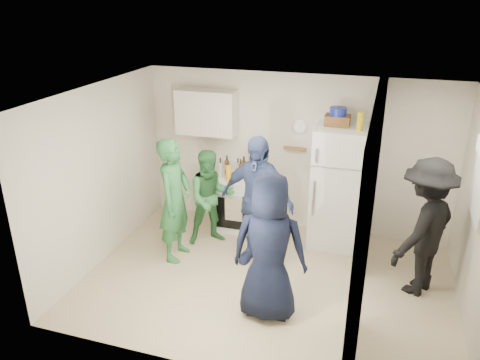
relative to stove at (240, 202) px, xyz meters
name	(u,v)px	position (x,y,z in m)	size (l,w,h in m)	color
floor	(266,281)	(0.80, -1.37, -0.44)	(4.80, 4.80, 0.00)	tan
wall_back	(295,154)	(0.80, 0.33, 0.81)	(4.80, 4.80, 0.00)	silver
wall_front	(223,268)	(0.80, -3.07, 0.81)	(4.80, 4.80, 0.00)	silver
wall_left	(101,175)	(-1.60, -1.37, 0.81)	(3.40, 3.40, 0.00)	silver
wall_right	(480,223)	(3.20, -1.37, 0.81)	(3.40, 3.40, 0.00)	silver
ceiling	(271,96)	(0.80, -1.37, 2.06)	(4.80, 4.80, 0.00)	white
partition_pier_back	(372,176)	(2.00, -0.27, 0.81)	(0.12, 1.20, 2.50)	silver
partition_pier_front	(361,256)	(2.00, -2.47, 0.81)	(0.12, 1.20, 2.50)	silver
partition_header	(378,122)	(2.00, -1.37, 1.86)	(0.12, 1.00, 0.40)	silver
stove	(240,202)	(0.00, 0.00, 0.00)	(0.74, 0.62, 0.89)	white
upper_cabinet	(207,112)	(-0.60, 0.15, 1.41)	(0.95, 0.34, 0.70)	silver
fridge	(339,187)	(1.53, -0.03, 0.48)	(0.76, 0.74, 1.84)	white
wicker_basket	(337,120)	(1.43, 0.02, 1.47)	(0.35, 0.25, 0.15)	brown
blue_bowl	(338,111)	(1.43, 0.02, 1.60)	(0.24, 0.24, 0.11)	navy
yellow_cup_stack_top	(360,121)	(1.75, -0.13, 1.52)	(0.09, 0.09, 0.25)	yellow
wall_clock	(300,126)	(0.85, 0.31, 1.26)	(0.22, 0.22, 0.03)	white
spice_shelf	(295,149)	(0.80, 0.28, 0.91)	(0.35, 0.08, 0.03)	olive
yellow_cup_stack_stove	(229,174)	(-0.12, -0.22, 0.57)	(0.09, 0.09, 0.25)	#FFB015
red_cup	(250,180)	(0.22, -0.20, 0.50)	(0.09, 0.09, 0.12)	red
person_green_left	(175,200)	(-0.61, -1.14, 0.45)	(0.66, 0.43, 1.80)	#2F763C
person_green_center	(211,198)	(-0.28, -0.58, 0.30)	(0.72, 0.56, 1.48)	#388149
person_denim	(257,201)	(0.52, -0.91, 0.49)	(1.10, 0.46, 1.88)	#3A507F
person_navy	(269,248)	(0.98, -2.01, 0.46)	(0.88, 0.57, 1.80)	black
person_nook	(424,228)	(2.69, -0.96, 0.46)	(1.16, 0.67, 1.80)	black
bottle_a	(227,165)	(-0.26, 0.11, 0.57)	(0.08, 0.08, 0.25)	brown
bottle_b	(228,169)	(-0.18, -0.07, 0.58)	(0.07, 0.07, 0.27)	#194B1D
bottle_c	(238,166)	(-0.08, 0.13, 0.57)	(0.07, 0.07, 0.26)	#A6AEB4
bottle_d	(241,169)	(0.02, -0.05, 0.60)	(0.06, 0.06, 0.32)	brown
bottle_e	(250,166)	(0.10, 0.18, 0.58)	(0.06, 0.06, 0.27)	#939CA3
bottle_f	(251,169)	(0.17, 0.01, 0.59)	(0.06, 0.06, 0.29)	#133618
bottle_g	(260,167)	(0.27, 0.16, 0.58)	(0.06, 0.06, 0.28)	olive
bottle_h	(220,168)	(-0.30, -0.10, 0.61)	(0.07, 0.07, 0.32)	silver
bottle_i	(244,166)	(0.03, 0.08, 0.60)	(0.08, 0.08, 0.32)	brown
bottle_j	(258,171)	(0.31, -0.09, 0.61)	(0.06, 0.06, 0.33)	#246B32
bottle_k	(227,165)	(-0.24, 0.04, 0.60)	(0.07, 0.07, 0.32)	maroon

